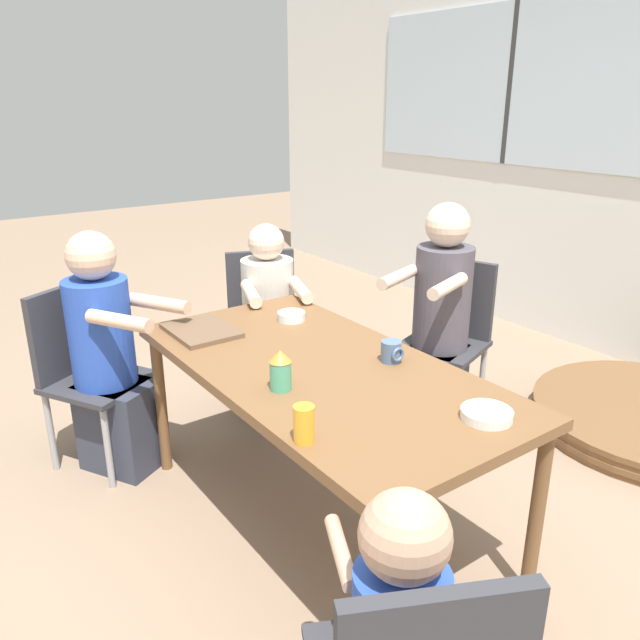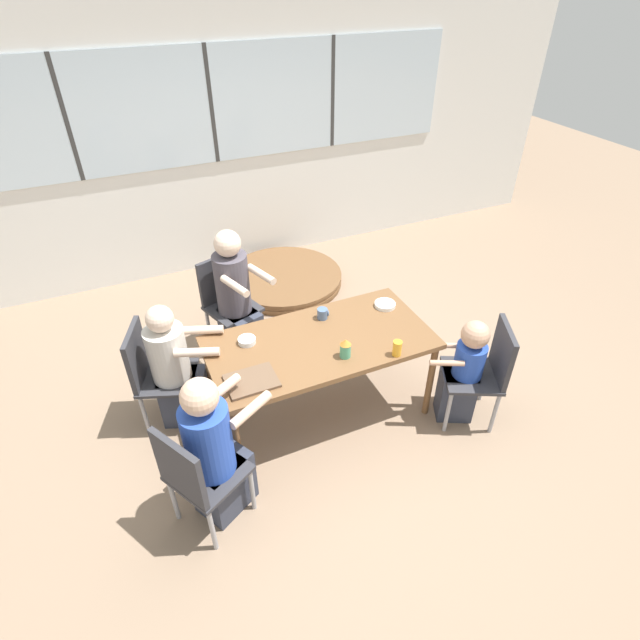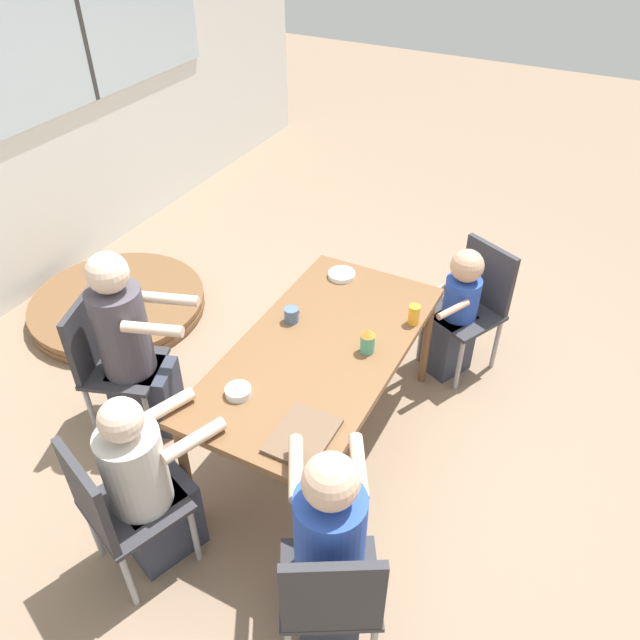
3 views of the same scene
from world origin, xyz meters
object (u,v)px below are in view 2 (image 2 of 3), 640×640
coffee_mug (323,314)px  folded_table_stack (284,279)px  juice_glass (397,348)px  bowl_cereal (385,305)px  chair_for_woman_green_shirt (153,369)px  chair_for_toddler (487,367)px  bowl_white_shallow (247,341)px  person_man_blue_shirt (215,453)px  person_woman_green_shirt (176,371)px  person_toddler (463,373)px  chair_for_man_teal_shirt (226,296)px  sippy_cup (345,348)px  person_man_teal_shirt (236,299)px  chair_for_man_blue_shirt (195,474)px

coffee_mug → folded_table_stack: coffee_mug is taller
juice_glass → bowl_cereal: size_ratio=0.70×
juice_glass → folded_table_stack: bearing=90.1°
chair_for_woman_green_shirt → chair_for_toddler: bearing=87.2°
bowl_white_shallow → juice_glass: bearing=-31.2°
coffee_mug → person_man_blue_shirt: bearing=-144.1°
person_woman_green_shirt → bowl_cereal: (1.61, -0.19, 0.25)m
person_woman_green_shirt → person_toddler: bearing=87.2°
bowl_white_shallow → folded_table_stack: (0.89, 1.69, -0.66)m
chair_for_toddler → folded_table_stack: 2.54m
person_woman_green_shirt → juice_glass: size_ratio=9.15×
coffee_mug → juice_glass: 0.66m
person_woman_green_shirt → coffee_mug: bearing=104.0°
chair_for_man_teal_shirt → sippy_cup: (0.48, -1.37, 0.28)m
sippy_cup → juice_glass: size_ratio=1.28×
chair_for_toddler → person_man_teal_shirt: size_ratio=0.72×
chair_for_man_teal_shirt → folded_table_stack: size_ratio=0.67×
person_man_blue_shirt → coffee_mug: 1.30m
chair_for_woman_green_shirt → chair_for_toddler: 2.41m
chair_for_woman_green_shirt → juice_glass: 1.75m
chair_for_man_blue_shirt → person_toddler: bearing=64.3°
chair_for_man_blue_shirt → bowl_cereal: 1.87m
person_toddler → sippy_cup: person_toddler is taller
chair_for_man_blue_shirt → person_woman_green_shirt: person_woman_green_shirt is taller
juice_glass → bowl_cereal: juice_glass is taller
chair_for_woman_green_shirt → juice_glass: size_ratio=7.45×
sippy_cup → bowl_cereal: bearing=36.8°
person_man_teal_shirt → bowl_cereal: size_ratio=7.24×
person_man_teal_shirt → chair_for_woman_green_shirt: bearing=16.5°
coffee_mug → bowl_cereal: size_ratio=0.52×
juice_glass → chair_for_man_blue_shirt: bearing=-170.7°
sippy_cup → juice_glass: 0.35m
chair_for_toddler → folded_table_stack: (-0.67, 2.41, -0.44)m
bowl_cereal → chair_for_woman_green_shirt: bearing=172.1°
chair_for_man_blue_shirt → bowl_cereal: chair_for_man_blue_shirt is taller
chair_for_man_blue_shirt → chair_for_toddler: 2.14m
person_toddler → sippy_cup: (-0.86, 0.24, 0.35)m
person_man_teal_shirt → bowl_cereal: (0.97, -0.81, 0.18)m
chair_for_toddler → juice_glass: bearing=101.2°
juice_glass → bowl_white_shallow: juice_glass is taller
person_man_teal_shirt → juice_glass: (0.75, -1.34, 0.22)m
juice_glass → sippy_cup: bearing=158.8°
juice_glass → chair_for_toddler: bearing=-15.0°
chair_for_toddler → bowl_cereal: (-0.45, 0.72, 0.22)m
coffee_mug → bowl_cereal: 0.51m
person_man_blue_shirt → bowl_white_shallow: size_ratio=8.98×
person_man_teal_shirt → person_toddler: (1.28, -1.45, -0.12)m
person_man_teal_shirt → person_toddler: person_man_teal_shirt is taller
person_woman_green_shirt → sippy_cup: 1.26m
person_man_teal_shirt → folded_table_stack: person_man_teal_shirt is taller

